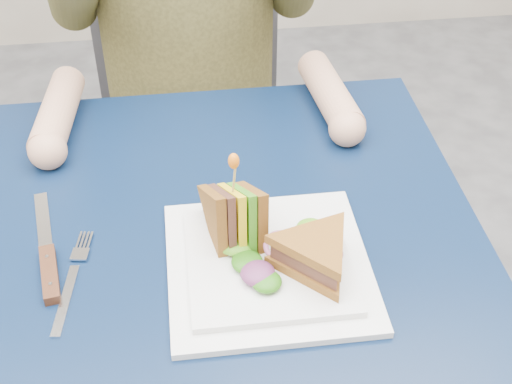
{
  "coord_description": "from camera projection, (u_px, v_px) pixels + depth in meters",
  "views": [
    {
      "loc": [
        -0.03,
        -0.7,
        1.4
      ],
      "look_at": [
        0.06,
        -0.02,
        0.82
      ],
      "focal_mm": 50.0,
      "sensor_mm": 36.0,
      "label": 1
    }
  ],
  "objects": [
    {
      "name": "table",
      "position": [
        213.0,
        278.0,
        1.02
      ],
      "size": [
        0.75,
        0.75,
        0.73
      ],
      "color": "black",
      "rests_on": "ground"
    },
    {
      "name": "chair",
      "position": [
        191.0,
        92.0,
        1.61
      ],
      "size": [
        0.42,
        0.4,
        0.93
      ],
      "color": "#47474C",
      "rests_on": "ground"
    },
    {
      "name": "plate",
      "position": [
        269.0,
        264.0,
        0.92
      ],
      "size": [
        0.26,
        0.26,
        0.02
      ],
      "color": "white",
      "rests_on": "table"
    },
    {
      "name": "sandwich_flat",
      "position": [
        316.0,
        254.0,
        0.88
      ],
      "size": [
        0.18,
        0.18,
        0.05
      ],
      "color": "brown",
      "rests_on": "plate"
    },
    {
      "name": "sandwich_upright",
      "position": [
        235.0,
        218.0,
        0.92
      ],
      "size": [
        0.09,
        0.15,
        0.15
      ],
      "color": "brown",
      "rests_on": "plate"
    },
    {
      "name": "fork",
      "position": [
        71.0,
        283.0,
        0.9
      ],
      "size": [
        0.04,
        0.18,
        0.01
      ],
      "color": "silver",
      "rests_on": "table"
    },
    {
      "name": "knife",
      "position": [
        48.0,
        264.0,
        0.92
      ],
      "size": [
        0.06,
        0.22,
        0.02
      ],
      "color": "silver",
      "rests_on": "table"
    },
    {
      "name": "toothpick",
      "position": [
        234.0,
        179.0,
        0.88
      ],
      "size": [
        0.01,
        0.01,
        0.06
      ],
      "primitive_type": "cylinder",
      "rotation": [
        0.14,
        0.07,
        0.0
      ],
      "color": "tan",
      "rests_on": "sandwich_upright"
    },
    {
      "name": "toothpick_frill",
      "position": [
        234.0,
        161.0,
        0.86
      ],
      "size": [
        0.01,
        0.01,
        0.02
      ],
      "primitive_type": "ellipsoid",
      "color": "orange",
      "rests_on": "sandwich_upright"
    },
    {
      "name": "lettuce_spill",
      "position": [
        272.0,
        247.0,
        0.91
      ],
      "size": [
        0.15,
        0.13,
        0.02
      ],
      "primitive_type": null,
      "color": "#337A14",
      "rests_on": "plate"
    },
    {
      "name": "onion_ring",
      "position": [
        280.0,
        246.0,
        0.91
      ],
      "size": [
        0.04,
        0.04,
        0.02
      ],
      "primitive_type": "torus",
      "rotation": [
        0.44,
        0.0,
        0.0
      ],
      "color": "#9E4C7A",
      "rests_on": "plate"
    }
  ]
}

